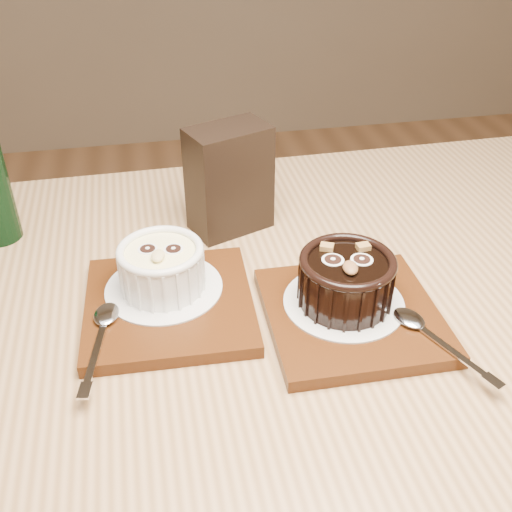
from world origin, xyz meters
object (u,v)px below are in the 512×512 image
(table, at_px, (260,387))
(ramekin_dark, at_px, (346,278))
(tray_left, at_px, (169,305))
(condiment_stand, at_px, (229,180))
(tray_right, at_px, (352,315))
(ramekin_white, at_px, (162,266))

(table, xyz_separation_m, ramekin_dark, (0.09, 0.01, 0.14))
(table, distance_m, tray_left, 0.14)
(tray_left, relative_size, condiment_stand, 1.29)
(ramekin_dark, xyz_separation_m, condiment_stand, (-0.09, 0.20, 0.02))
(tray_right, xyz_separation_m, condiment_stand, (-0.10, 0.21, 0.06))
(tray_left, bearing_deg, table, -27.11)
(ramekin_white, distance_m, condiment_stand, 0.17)
(ramekin_white, xyz_separation_m, ramekin_dark, (0.19, -0.06, 0.00))
(tray_right, bearing_deg, tray_left, 163.96)
(table, bearing_deg, tray_left, 152.89)
(condiment_stand, bearing_deg, ramekin_dark, -65.68)
(tray_right, distance_m, ramekin_dark, 0.04)
(table, xyz_separation_m, ramekin_white, (-0.10, 0.07, 0.14))
(tray_right, bearing_deg, table, 175.50)
(table, bearing_deg, ramekin_dark, 3.19)
(ramekin_dark, bearing_deg, tray_right, -56.86)
(ramekin_white, bearing_deg, tray_right, -9.97)
(tray_left, xyz_separation_m, ramekin_white, (-0.00, 0.02, 0.04))
(tray_right, bearing_deg, ramekin_dark, 112.80)
(tray_left, relative_size, ramekin_white, 1.92)
(tray_left, distance_m, tray_right, 0.20)
(table, bearing_deg, tray_right, -4.50)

